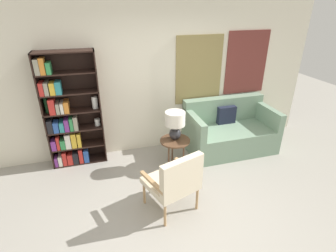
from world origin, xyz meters
TOP-DOWN VIEW (x-y plane):
  - ground_plane at (0.00, 0.00)m, footprint 14.00×14.00m
  - wall_back at (0.06, 2.03)m, footprint 6.40×0.08m
  - bookshelf at (-1.45, 1.85)m, footprint 0.91×0.30m
  - armchair at (-0.09, 0.18)m, footprint 0.77×0.76m
  - couch at (1.43, 1.55)m, footprint 1.63×0.92m
  - side_table at (0.24, 1.24)m, footprint 0.51×0.51m
  - table_lamp at (0.25, 1.27)m, footprint 0.33×0.33m

SIDE VIEW (x-z plane):
  - ground_plane at x=0.00m, z-range 0.00..0.00m
  - couch at x=1.43m, z-range -0.12..0.82m
  - side_table at x=0.24m, z-range 0.20..0.71m
  - armchair at x=-0.09m, z-range 0.07..0.97m
  - table_lamp at x=0.25m, z-range 0.57..1.07m
  - bookshelf at x=-1.45m, z-range -0.12..1.83m
  - wall_back at x=0.06m, z-range 0.01..2.71m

